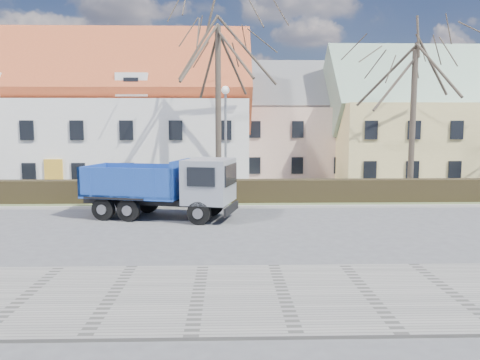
{
  "coord_description": "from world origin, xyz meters",
  "views": [
    {
      "loc": [
        -1.45,
        -20.27,
        4.47
      ],
      "look_at": [
        -0.8,
        3.92,
        1.6
      ],
      "focal_mm": 35.0,
      "sensor_mm": 36.0,
      "label": 1
    }
  ],
  "objects_px": {
    "cart_frame": "(108,202)",
    "streetlight": "(226,143)",
    "parked_car_a": "(185,184)",
    "dump_truck": "(155,187)"
  },
  "relations": [
    {
      "from": "dump_truck",
      "to": "cart_frame",
      "type": "relative_size",
      "value": 11.32
    },
    {
      "from": "dump_truck",
      "to": "streetlight",
      "type": "bearing_deg",
      "value": 69.24
    },
    {
      "from": "streetlight",
      "to": "dump_truck",
      "type": "bearing_deg",
      "value": -124.69
    },
    {
      "from": "streetlight",
      "to": "parked_car_a",
      "type": "bearing_deg",
      "value": 130.64
    },
    {
      "from": "cart_frame",
      "to": "parked_car_a",
      "type": "relative_size",
      "value": 0.18
    },
    {
      "from": "dump_truck",
      "to": "cart_frame",
      "type": "distance_m",
      "value": 4.25
    },
    {
      "from": "dump_truck",
      "to": "streetlight",
      "type": "distance_m",
      "value": 6.26
    },
    {
      "from": "cart_frame",
      "to": "streetlight",
      "type": "bearing_deg",
      "value": 18.45
    },
    {
      "from": "dump_truck",
      "to": "streetlight",
      "type": "height_order",
      "value": "streetlight"
    },
    {
      "from": "cart_frame",
      "to": "parked_car_a",
      "type": "height_order",
      "value": "parked_car_a"
    }
  ]
}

